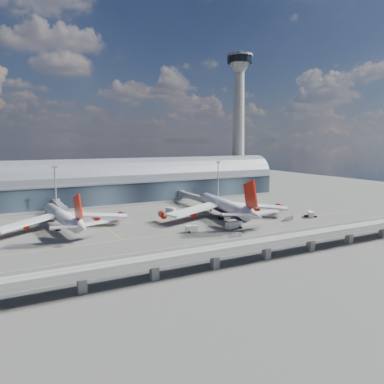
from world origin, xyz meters
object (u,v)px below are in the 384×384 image
floodlight_mast_left (56,189)px  cargo_train_0 (235,237)px  service_truck_2 (234,225)px  control_tower (239,123)px  service_truck_1 (192,229)px  service_truck_4 (209,203)px  cargo_train_2 (289,218)px  airliner_right (226,207)px  cargo_train_1 (279,241)px  service_truck_3 (311,214)px  floodlight_mast_right (218,180)px  service_truck_5 (171,210)px  airliner_left (63,217)px

floodlight_mast_left → cargo_train_0: size_ratio=3.09×
service_truck_2 → control_tower: bearing=-47.1°
control_tower → service_truck_1: 139.66m
service_truck_4 → cargo_train_2: size_ratio=0.63×
airliner_right → service_truck_2: size_ratio=7.98×
control_tower → cargo_train_1: control_tower is taller
service_truck_3 → floodlight_mast_left: bearing=-173.4°
floodlight_mast_left → cargo_train_0: floodlight_mast_left is taller
floodlight_mast_left → service_truck_2: bearing=-47.1°
floodlight_mast_left → floodlight_mast_right: bearing=0.0°
cargo_train_0 → service_truck_5: bearing=22.5°
floodlight_mast_right → service_truck_2: bearing=-116.9°
service_truck_1 → airliner_left: bearing=66.9°
airliner_left → airliner_right: (76.23, -13.55, 0.39)m
cargo_train_1 → service_truck_1: bearing=28.4°
service_truck_1 → cargo_train_1: service_truck_1 is taller
airliner_left → cargo_train_1: airliner_left is taller
floodlight_mast_right → service_truck_4: bearing=-137.2°
floodlight_mast_left → service_truck_5: size_ratio=3.83×
service_truck_3 → cargo_train_1: 56.31m
floodlight_mast_left → cargo_train_0: 101.70m
floodlight_mast_right → service_truck_2: floodlight_mast_right is taller
floodlight_mast_right → service_truck_1: size_ratio=4.78×
floodlight_mast_left → cargo_train_2: bearing=-34.2°
floodlight_mast_right → cargo_train_2: size_ratio=3.24×
airliner_right → service_truck_3: size_ratio=11.55×
cargo_train_0 → cargo_train_2: 47.27m
airliner_right → cargo_train_2: (25.11, -18.51, -4.91)m
floodlight_mast_right → airliner_right: (-26.09, -48.80, -7.78)m
service_truck_5 → cargo_train_0: bearing=-110.9°
airliner_left → service_truck_2: 75.42m
floodlight_mast_right → service_truck_1: bearing=-129.6°
service_truck_2 → service_truck_4: (20.71, 56.08, -0.26)m
floodlight_mast_left → service_truck_5: (55.07, -24.22, -12.08)m
floodlight_mast_left → airliner_left: floodlight_mast_left is taller
floodlight_mast_left → cargo_train_1: floodlight_mast_left is taller
airliner_right → service_truck_3: bearing=-15.3°
airliner_right → service_truck_2: 23.11m
service_truck_3 → cargo_train_2: 14.82m
control_tower → service_truck_3: control_tower is taller
floodlight_mast_left → airliner_right: 88.91m
floodlight_mast_left → cargo_train_1: 118.48m
service_truck_1 → service_truck_4: (40.33, 52.88, -0.12)m
service_truck_4 → cargo_train_0: (-30.41, -71.09, -0.39)m
airliner_left → cargo_train_0: airliner_left is taller
airliner_left → cargo_train_2: bearing=-22.7°
service_truck_2 → airliner_right: bearing=-35.2°
cargo_train_0 → airliner_right: bearing=-5.3°
control_tower → service_truck_4: (-49.57, -41.50, -50.28)m
cargo_train_2 → control_tower: bearing=7.5°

